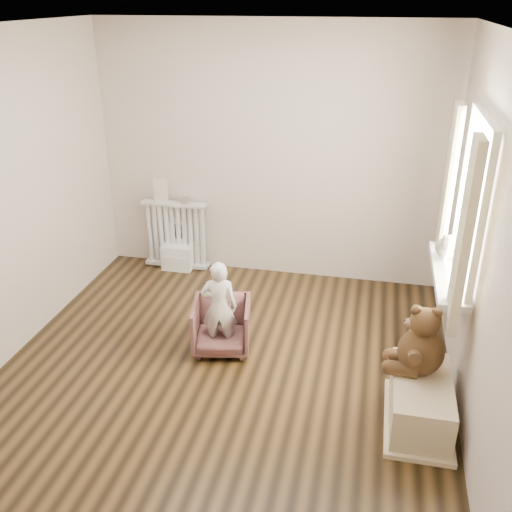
% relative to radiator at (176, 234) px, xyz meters
% --- Properties ---
extents(floor, '(3.60, 3.60, 0.01)m').
position_rel_radiator_xyz_m(floor, '(1.02, -1.68, -0.39)').
color(floor, black).
rests_on(floor, ground).
extents(ceiling, '(3.60, 3.60, 0.01)m').
position_rel_radiator_xyz_m(ceiling, '(1.02, -1.68, 2.21)').
color(ceiling, white).
rests_on(ceiling, ground).
extents(back_wall, '(3.60, 0.02, 2.60)m').
position_rel_radiator_xyz_m(back_wall, '(1.02, 0.12, 0.91)').
color(back_wall, beige).
rests_on(back_wall, ground).
extents(front_wall, '(3.60, 0.02, 2.60)m').
position_rel_radiator_xyz_m(front_wall, '(1.02, -3.48, 0.91)').
color(front_wall, beige).
rests_on(front_wall, ground).
extents(left_wall, '(0.02, 3.60, 2.60)m').
position_rel_radiator_xyz_m(left_wall, '(-0.78, -1.68, 0.91)').
color(left_wall, beige).
rests_on(left_wall, ground).
extents(right_wall, '(0.02, 3.60, 2.60)m').
position_rel_radiator_xyz_m(right_wall, '(2.82, -1.68, 0.91)').
color(right_wall, beige).
rests_on(right_wall, ground).
extents(window, '(0.03, 0.90, 1.10)m').
position_rel_radiator_xyz_m(window, '(2.78, -1.38, 1.06)').
color(window, white).
rests_on(window, right_wall).
extents(window_sill, '(0.22, 1.10, 0.06)m').
position_rel_radiator_xyz_m(window_sill, '(2.69, -1.38, 0.48)').
color(window_sill, silver).
rests_on(window_sill, right_wall).
extents(curtain_left, '(0.06, 0.26, 1.30)m').
position_rel_radiator_xyz_m(curtain_left, '(2.67, -1.95, 1.00)').
color(curtain_left, beige).
rests_on(curtain_left, right_wall).
extents(curtain_right, '(0.06, 0.26, 1.30)m').
position_rel_radiator_xyz_m(curtain_right, '(2.67, -0.81, 1.00)').
color(curtain_right, beige).
rests_on(curtain_right, right_wall).
extents(radiator, '(0.72, 0.14, 0.76)m').
position_rel_radiator_xyz_m(radiator, '(0.00, 0.00, 0.00)').
color(radiator, silver).
rests_on(radiator, floor).
extents(paper_doll, '(0.15, 0.01, 0.26)m').
position_rel_radiator_xyz_m(paper_doll, '(-0.14, 0.00, 0.50)').
color(paper_doll, beige).
rests_on(paper_doll, radiator).
extents(tin_a, '(0.10, 0.10, 0.06)m').
position_rel_radiator_xyz_m(tin_a, '(0.12, 0.00, 0.40)').
color(tin_a, '#A59E8C').
rests_on(tin_a, radiator).
extents(toy_vanity, '(0.33, 0.23, 0.51)m').
position_rel_radiator_xyz_m(toy_vanity, '(0.02, -0.03, -0.11)').
color(toy_vanity, silver).
rests_on(toy_vanity, floor).
extents(armchair, '(0.56, 0.57, 0.45)m').
position_rel_radiator_xyz_m(armchair, '(0.92, -1.46, -0.17)').
color(armchair, brown).
rests_on(armchair, floor).
extents(child, '(0.33, 0.25, 0.83)m').
position_rel_radiator_xyz_m(child, '(0.92, -1.51, 0.04)').
color(child, white).
rests_on(child, armchair).
extents(toy_bench, '(0.40, 0.76, 0.36)m').
position_rel_radiator_xyz_m(toy_bench, '(2.54, -2.06, -0.19)').
color(toy_bench, beige).
rests_on(toy_bench, floor).
extents(teddy_bear, '(0.43, 0.34, 0.51)m').
position_rel_radiator_xyz_m(teddy_bear, '(2.51, -1.95, 0.28)').
color(teddy_bear, '#321F0F').
rests_on(teddy_bear, toy_bench).
extents(plush_cat, '(0.20, 0.30, 0.24)m').
position_rel_radiator_xyz_m(plush_cat, '(2.68, -1.16, 0.61)').
color(plush_cat, slate).
rests_on(plush_cat, window_sill).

